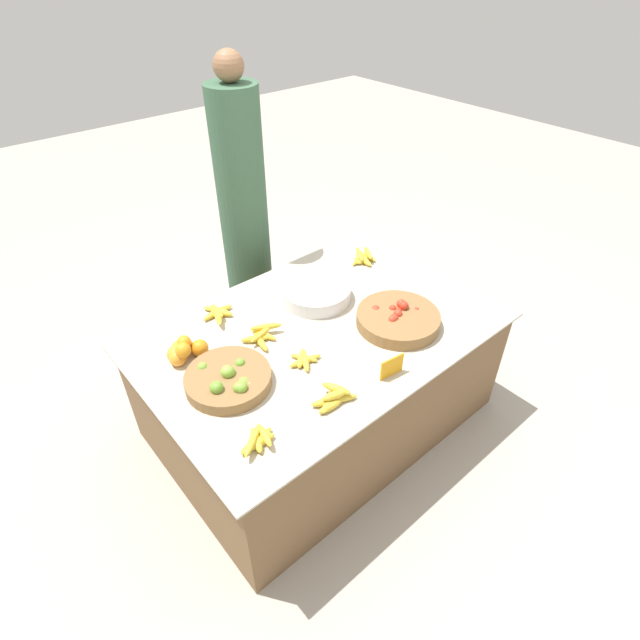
{
  "coord_description": "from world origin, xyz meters",
  "views": [
    {
      "loc": [
        -1.23,
        -1.43,
        2.17
      ],
      "look_at": [
        0.0,
        0.0,
        0.7
      ],
      "focal_mm": 28.0,
      "sensor_mm": 36.0,
      "label": 1
    }
  ],
  "objects_px": {
    "lime_bowl": "(229,379)",
    "metal_bowl": "(316,293)",
    "vendor_person": "(244,221)",
    "price_sign": "(392,367)",
    "tomato_basket": "(398,319)"
  },
  "relations": [
    {
      "from": "tomato_basket",
      "to": "price_sign",
      "type": "distance_m",
      "value": 0.37
    },
    {
      "from": "tomato_basket",
      "to": "metal_bowl",
      "type": "distance_m",
      "value": 0.46
    },
    {
      "from": "lime_bowl",
      "to": "tomato_basket",
      "type": "relative_size",
      "value": 0.9
    },
    {
      "from": "price_sign",
      "to": "tomato_basket",
      "type": "bearing_deg",
      "value": 45.34
    },
    {
      "from": "lime_bowl",
      "to": "tomato_basket",
      "type": "bearing_deg",
      "value": -12.2
    },
    {
      "from": "vendor_person",
      "to": "lime_bowl",
      "type": "bearing_deg",
      "value": -127.57
    },
    {
      "from": "metal_bowl",
      "to": "vendor_person",
      "type": "relative_size",
      "value": 0.21
    },
    {
      "from": "price_sign",
      "to": "lime_bowl",
      "type": "bearing_deg",
      "value": 151.43
    },
    {
      "from": "lime_bowl",
      "to": "metal_bowl",
      "type": "height_order",
      "value": "lime_bowl"
    },
    {
      "from": "price_sign",
      "to": "vendor_person",
      "type": "bearing_deg",
      "value": 90.45
    },
    {
      "from": "lime_bowl",
      "to": "metal_bowl",
      "type": "xyz_separation_m",
      "value": [
        0.69,
        0.24,
        0.01
      ]
    },
    {
      "from": "tomato_basket",
      "to": "metal_bowl",
      "type": "xyz_separation_m",
      "value": [
        -0.17,
        0.42,
        0.0
      ]
    },
    {
      "from": "tomato_basket",
      "to": "vendor_person",
      "type": "height_order",
      "value": "vendor_person"
    },
    {
      "from": "lime_bowl",
      "to": "tomato_basket",
      "type": "height_order",
      "value": "tomato_basket"
    },
    {
      "from": "lime_bowl",
      "to": "price_sign",
      "type": "distance_m",
      "value": 0.7
    }
  ]
}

